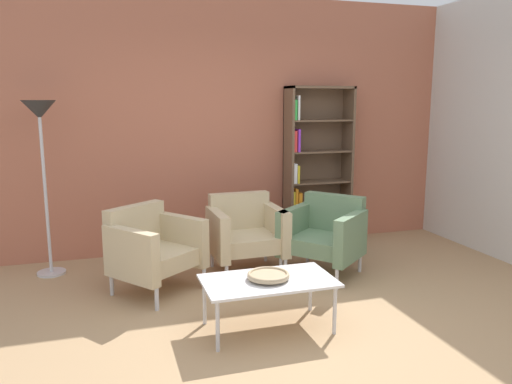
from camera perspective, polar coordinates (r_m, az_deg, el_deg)
The scene contains 9 objects.
ground_plane at distance 3.95m, azimuth 4.84°, elevation -15.82°, with size 8.32×8.32×0.00m, color tan.
brick_back_panel at distance 5.90m, azimuth -4.00°, elevation 7.57°, with size 6.40×0.12×2.90m, color #B2664C.
bookshelf_tall at distance 6.10m, azimuth 6.52°, elevation 2.69°, with size 0.80×0.30×1.90m.
coffee_table_low at distance 3.88m, azimuth 1.41°, elevation -10.35°, with size 1.00×0.56×0.40m.
decorative_bowl at distance 3.85m, azimuth 1.41°, elevation -9.43°, with size 0.32×0.32×0.05m.
armchair_near_window at distance 5.14m, azimuth -1.21°, elevation -4.53°, with size 0.73×0.68×0.78m.
armchair_by_bookshelf at distance 4.71m, azimuth -11.69°, elevation -6.17°, with size 0.95×0.94×0.78m.
armchair_corner_red at distance 5.12m, azimuth 7.80°, elevation -4.68°, with size 0.94×0.95×0.78m.
floor_lamp_torchiere at distance 5.30m, azimuth -23.29°, elevation 6.41°, with size 0.32×0.32×1.74m.
Camera 1 is at (-1.35, -3.27, 1.75)m, focal length 35.19 mm.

